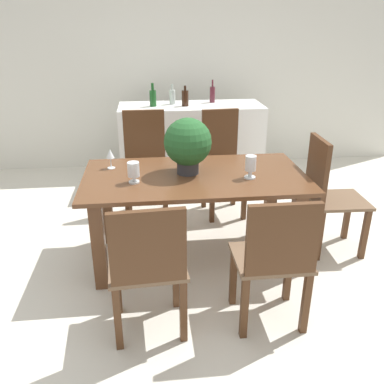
{
  "coord_description": "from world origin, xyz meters",
  "views": [
    {
      "loc": [
        -0.35,
        -2.87,
        1.87
      ],
      "look_at": [
        -0.01,
        0.21,
        0.55
      ],
      "focal_mm": 38.1,
      "sensor_mm": 36.0,
      "label": 1
    }
  ],
  "objects_px": {
    "chair_far_right": "(222,158)",
    "wine_glass": "(110,155)",
    "chair_near_right": "(275,257)",
    "wine_bottle_clear": "(153,97)",
    "kitchen_counter": "(191,145)",
    "wine_bottle_amber": "(172,97)",
    "wine_bottle_tall": "(212,94)",
    "crystal_vase_left": "(251,165)",
    "chair_foot_end": "(327,191)",
    "chair_near_left": "(148,265)",
    "flower_centerpiece": "(188,143)",
    "dining_table": "(195,191)",
    "chair_far_left": "(145,160)",
    "wine_bottle_dark": "(185,98)",
    "crystal_vase_center_near": "(133,171)"
  },
  "relations": [
    {
      "from": "chair_far_right",
      "to": "wine_glass",
      "type": "height_order",
      "value": "chair_far_right"
    },
    {
      "from": "chair_near_right",
      "to": "wine_bottle_clear",
      "type": "distance_m",
      "value": 2.71
    },
    {
      "from": "kitchen_counter",
      "to": "wine_bottle_amber",
      "type": "bearing_deg",
      "value": 162.7
    },
    {
      "from": "wine_bottle_clear",
      "to": "wine_bottle_tall",
      "type": "distance_m",
      "value": 0.72
    },
    {
      "from": "chair_near_right",
      "to": "wine_bottle_tall",
      "type": "distance_m",
      "value": 2.78
    },
    {
      "from": "crystal_vase_left",
      "to": "wine_bottle_amber",
      "type": "relative_size",
      "value": 0.79
    },
    {
      "from": "wine_bottle_clear",
      "to": "chair_foot_end",
      "type": "bearing_deg",
      "value": -50.23
    },
    {
      "from": "chair_near_left",
      "to": "wine_glass",
      "type": "height_order",
      "value": "chair_near_left"
    },
    {
      "from": "chair_near_right",
      "to": "crystal_vase_left",
      "type": "bearing_deg",
      "value": -91.46
    },
    {
      "from": "wine_bottle_amber",
      "to": "wine_glass",
      "type": "bearing_deg",
      "value": -111.45
    },
    {
      "from": "wine_glass",
      "to": "flower_centerpiece",
      "type": "bearing_deg",
      "value": -16.2
    },
    {
      "from": "wine_bottle_amber",
      "to": "crystal_vase_left",
      "type": "bearing_deg",
      "value": -76.16
    },
    {
      "from": "dining_table",
      "to": "flower_centerpiece",
      "type": "height_order",
      "value": "flower_centerpiece"
    },
    {
      "from": "chair_far_left",
      "to": "crystal_vase_left",
      "type": "height_order",
      "value": "chair_far_left"
    },
    {
      "from": "wine_bottle_amber",
      "to": "wine_bottle_clear",
      "type": "bearing_deg",
      "value": -156.47
    },
    {
      "from": "chair_near_right",
      "to": "wine_bottle_amber",
      "type": "distance_m",
      "value": 2.76
    },
    {
      "from": "chair_far_right",
      "to": "flower_centerpiece",
      "type": "xyz_separation_m",
      "value": [
        -0.43,
        -0.87,
        0.42
      ]
    },
    {
      "from": "flower_centerpiece",
      "to": "crystal_vase_left",
      "type": "distance_m",
      "value": 0.51
    },
    {
      "from": "chair_far_left",
      "to": "kitchen_counter",
      "type": "bearing_deg",
      "value": 56.01
    },
    {
      "from": "chair_near_right",
      "to": "crystal_vase_left",
      "type": "xyz_separation_m",
      "value": [
        0.02,
        0.78,
        0.32
      ]
    },
    {
      "from": "wine_bottle_tall",
      "to": "wine_bottle_dark",
      "type": "distance_m",
      "value": 0.38
    },
    {
      "from": "chair_far_left",
      "to": "chair_near_right",
      "type": "bearing_deg",
      "value": -66.05
    },
    {
      "from": "kitchen_counter",
      "to": "wine_bottle_clear",
      "type": "relative_size",
      "value": 6.45
    },
    {
      "from": "chair_near_left",
      "to": "wine_bottle_amber",
      "type": "relative_size",
      "value": 4.12
    },
    {
      "from": "chair_far_right",
      "to": "chair_near_right",
      "type": "distance_m",
      "value": 1.82
    },
    {
      "from": "chair_foot_end",
      "to": "crystal_vase_center_near",
      "type": "distance_m",
      "value": 1.61
    },
    {
      "from": "chair_foot_end",
      "to": "wine_bottle_amber",
      "type": "bearing_deg",
      "value": 35.41
    },
    {
      "from": "chair_near_left",
      "to": "crystal_vase_left",
      "type": "height_order",
      "value": "chair_near_left"
    },
    {
      "from": "chair_near_right",
      "to": "kitchen_counter",
      "type": "relative_size",
      "value": 0.56
    },
    {
      "from": "kitchen_counter",
      "to": "wine_bottle_dark",
      "type": "distance_m",
      "value": 0.58
    },
    {
      "from": "kitchen_counter",
      "to": "crystal_vase_left",
      "type": "bearing_deg",
      "value": -81.98
    },
    {
      "from": "chair_far_left",
      "to": "wine_bottle_clear",
      "type": "xyz_separation_m",
      "value": [
        0.11,
        0.75,
        0.48
      ]
    },
    {
      "from": "wine_bottle_tall",
      "to": "kitchen_counter",
      "type": "bearing_deg",
      "value": -155.1
    },
    {
      "from": "flower_centerpiece",
      "to": "wine_bottle_amber",
      "type": "distance_m",
      "value": 1.72
    },
    {
      "from": "wine_bottle_amber",
      "to": "wine_bottle_dark",
      "type": "bearing_deg",
      "value": -41.71
    },
    {
      "from": "chair_near_left",
      "to": "crystal_vase_center_near",
      "type": "bearing_deg",
      "value": -87.56
    },
    {
      "from": "dining_table",
      "to": "chair_near_left",
      "type": "distance_m",
      "value": 0.98
    },
    {
      "from": "wine_glass",
      "to": "kitchen_counter",
      "type": "height_order",
      "value": "kitchen_counter"
    },
    {
      "from": "kitchen_counter",
      "to": "wine_bottle_tall",
      "type": "bearing_deg",
      "value": 24.9
    },
    {
      "from": "chair_far_left",
      "to": "wine_bottle_amber",
      "type": "bearing_deg",
      "value": 69.15
    },
    {
      "from": "crystal_vase_left",
      "to": "chair_far_right",
      "type": "bearing_deg",
      "value": 91.61
    },
    {
      "from": "dining_table",
      "to": "wine_bottle_clear",
      "type": "bearing_deg",
      "value": 99.47
    },
    {
      "from": "chair_foot_end",
      "to": "wine_bottle_clear",
      "type": "bearing_deg",
      "value": 41.8
    },
    {
      "from": "wine_bottle_clear",
      "to": "kitchen_counter",
      "type": "bearing_deg",
      "value": 4.36
    },
    {
      "from": "dining_table",
      "to": "chair_far_left",
      "type": "distance_m",
      "value": 1.0
    },
    {
      "from": "chair_near_right",
      "to": "dining_table",
      "type": "bearing_deg",
      "value": -66.56
    },
    {
      "from": "chair_far_left",
      "to": "wine_bottle_tall",
      "type": "xyz_separation_m",
      "value": [
        0.81,
        0.91,
        0.48
      ]
    },
    {
      "from": "crystal_vase_left",
      "to": "wine_glass",
      "type": "relative_size",
      "value": 1.09
    },
    {
      "from": "chair_near_right",
      "to": "wine_glass",
      "type": "bearing_deg",
      "value": -46.91
    },
    {
      "from": "chair_far_left",
      "to": "chair_near_left",
      "type": "bearing_deg",
      "value": -89.16
    }
  ]
}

